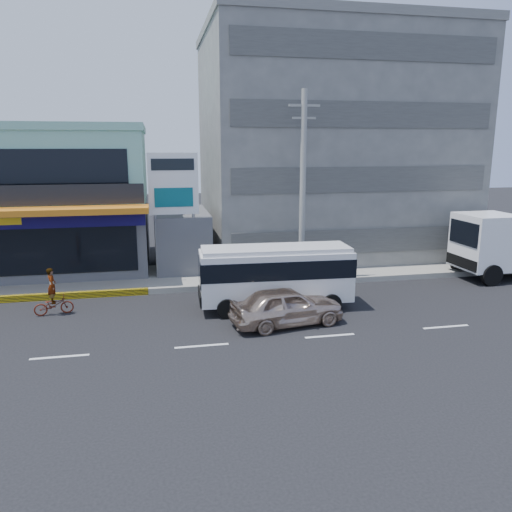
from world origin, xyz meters
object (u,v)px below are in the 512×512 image
(concrete_building, at_px, (328,149))
(utility_pole_near, at_px, (303,187))
(shop_building, at_px, (42,202))
(satellite_dish, at_px, (182,212))
(minibus, at_px, (276,272))
(billboard, at_px, (174,191))
(sedan, at_px, (287,306))
(motorcycle_rider, at_px, (53,299))

(concrete_building, bearing_deg, utility_pole_near, -117.76)
(shop_building, xyz_separation_m, satellite_dish, (8.00, -2.95, -0.42))
(concrete_building, height_order, minibus, concrete_building)
(shop_building, xyz_separation_m, billboard, (7.50, -4.75, 0.93))
(satellite_dish, bearing_deg, utility_pole_near, -30.96)
(utility_pole_near, xyz_separation_m, sedan, (-2.33, -5.83, -4.35))
(satellite_dish, distance_m, sedan, 10.49)
(motorcycle_rider, bearing_deg, concrete_building, 32.43)
(shop_building, bearing_deg, minibus, -41.01)
(sedan, bearing_deg, satellite_dish, 11.98)
(billboard, xyz_separation_m, sedan, (4.17, -7.63, -4.13))
(minibus, bearing_deg, shop_building, 138.99)
(utility_pole_near, height_order, motorcycle_rider, utility_pole_near)
(satellite_dish, xyz_separation_m, minibus, (3.71, -7.24, -1.87))
(concrete_building, distance_m, motorcycle_rider, 20.01)
(concrete_building, xyz_separation_m, billboard, (-10.50, -5.80, -2.07))
(shop_building, relative_size, minibus, 1.80)
(shop_building, xyz_separation_m, utility_pole_near, (14.00, -6.55, 1.15))
(billboard, bearing_deg, satellite_dish, 74.48)
(concrete_building, distance_m, sedan, 16.09)
(shop_building, relative_size, billboard, 1.80)
(satellite_dish, xyz_separation_m, sedan, (3.67, -9.43, -2.77))
(concrete_building, relative_size, satellite_dish, 10.67)
(utility_pole_near, distance_m, motorcycle_rider, 13.08)
(satellite_dish, bearing_deg, billboard, -105.52)
(concrete_building, xyz_separation_m, motorcycle_rider, (-16.02, -10.18, -6.31))
(shop_building, distance_m, satellite_dish, 8.54)
(concrete_building, relative_size, motorcycle_rider, 7.61)
(billboard, relative_size, minibus, 1.00)
(billboard, distance_m, sedan, 9.62)
(concrete_building, xyz_separation_m, sedan, (-6.33, -13.43, -6.20))
(shop_building, bearing_deg, motorcycle_rider, -77.78)
(concrete_building, bearing_deg, billboard, -151.08)
(concrete_building, height_order, utility_pole_near, concrete_building)
(shop_building, relative_size, utility_pole_near, 1.24)
(shop_building, xyz_separation_m, concrete_building, (18.00, 1.05, 3.00))
(satellite_dish, xyz_separation_m, utility_pole_near, (6.00, -3.60, 1.57))
(utility_pole_near, height_order, sedan, utility_pole_near)
(utility_pole_near, bearing_deg, motorcycle_rider, -167.88)
(billboard, relative_size, motorcycle_rider, 3.28)
(shop_building, bearing_deg, billboard, -32.32)
(utility_pole_near, relative_size, sedan, 2.13)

